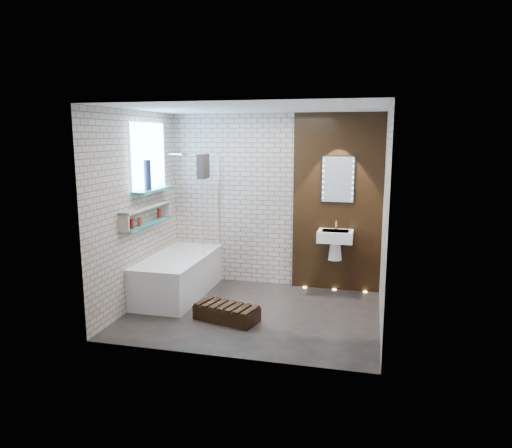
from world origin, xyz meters
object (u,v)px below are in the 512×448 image
(bath_screen, at_px, (211,204))
(washbasin, at_px, (335,240))
(bathtub, at_px, (179,275))
(walnut_step, at_px, (227,314))
(led_mirror, at_px, (338,179))

(bath_screen, height_order, washbasin, bath_screen)
(bathtub, height_order, walnut_step, bathtub)
(led_mirror, bearing_deg, walnut_step, -127.69)
(led_mirror, relative_size, walnut_step, 0.88)
(washbasin, bearing_deg, bathtub, -163.99)
(washbasin, bearing_deg, walnut_step, -130.68)
(bathtub, relative_size, washbasin, 3.00)
(washbasin, relative_size, walnut_step, 0.73)
(bath_screen, relative_size, walnut_step, 1.77)
(bath_screen, xyz_separation_m, washbasin, (1.82, 0.18, -0.49))
(washbasin, xyz_separation_m, walnut_step, (-1.21, -1.41, -0.70))
(led_mirror, bearing_deg, bathtub, -160.22)
(washbasin, bearing_deg, bath_screen, -174.22)
(bathtub, distance_m, washbasin, 2.32)
(bathtub, height_order, washbasin, washbasin)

